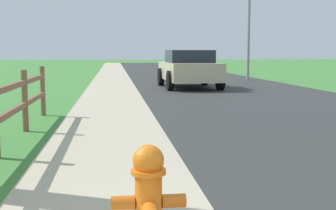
% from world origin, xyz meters
% --- Properties ---
extents(ground_plane, '(120.00, 120.00, 0.00)m').
position_xyz_m(ground_plane, '(0.00, 25.00, 0.00)').
color(ground_plane, '#428239').
extents(road_asphalt, '(7.00, 66.00, 0.01)m').
position_xyz_m(road_asphalt, '(3.50, 27.00, 0.00)').
color(road_asphalt, '#333333').
rests_on(road_asphalt, ground).
extents(curb_concrete, '(6.00, 66.00, 0.01)m').
position_xyz_m(curb_concrete, '(-3.00, 27.00, 0.00)').
color(curb_concrete, '#BDAF95').
rests_on(curb_concrete, ground).
extents(grass_verge, '(5.00, 66.00, 0.00)m').
position_xyz_m(grass_verge, '(-4.50, 27.00, 0.01)').
color(grass_verge, '#428239').
rests_on(grass_verge, ground).
extents(fire_hydrant, '(0.56, 0.46, 0.78)m').
position_xyz_m(fire_hydrant, '(-0.66, 1.89, 0.40)').
color(fire_hydrant, orange).
rests_on(fire_hydrant, ground).
extents(parked_suv_beige, '(2.26, 4.36, 1.53)m').
position_xyz_m(parked_suv_beige, '(2.15, 16.89, 0.78)').
color(parked_suv_beige, '#C6B793').
rests_on(parked_suv_beige, ground).
extents(street_lamp, '(1.17, 0.20, 5.76)m').
position_xyz_m(street_lamp, '(5.97, 20.92, 3.46)').
color(street_lamp, gray).
rests_on(street_lamp, ground).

